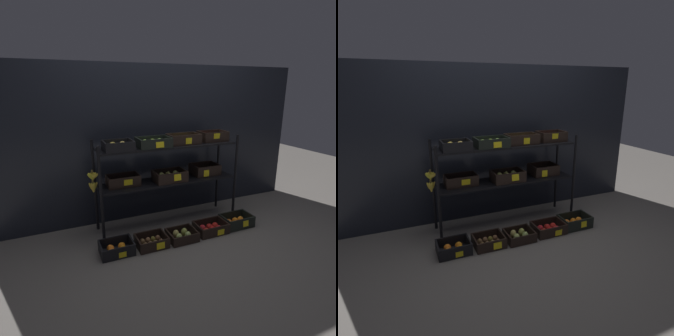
{
  "view_description": "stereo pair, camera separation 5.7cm",
  "coord_description": "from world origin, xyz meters",
  "views": [
    {
      "loc": [
        -1.23,
        -2.83,
        1.6
      ],
      "look_at": [
        0.0,
        0.0,
        0.7
      ],
      "focal_mm": 29.84,
      "sensor_mm": 36.0,
      "label": 1
    },
    {
      "loc": [
        -1.18,
        -2.85,
        1.6
      ],
      "look_at": [
        0.0,
        0.0,
        0.7
      ],
      "focal_mm": 29.84,
      "sensor_mm": 36.0,
      "label": 2
    }
  ],
  "objects": [
    {
      "name": "storefront_wall",
      "position": [
        0.0,
        0.39,
        0.93
      ],
      "size": [
        4.02,
        0.12,
        1.86
      ],
      "primitive_type": "cube",
      "color": "black",
      "rests_on": "ground_plane"
    },
    {
      "name": "crate_ground_apple_red",
      "position": [
        0.36,
        -0.4,
        0.05
      ],
      "size": [
        0.36,
        0.26,
        0.12
      ],
      "color": "black",
      "rests_on": "ground_plane"
    },
    {
      "name": "crate_ground_pear",
      "position": [
        -0.01,
        -0.41,
        0.05
      ],
      "size": [
        0.31,
        0.25,
        0.11
      ],
      "color": "black",
      "rests_on": "ground_plane"
    },
    {
      "name": "crate_ground_kiwi",
      "position": [
        -0.36,
        -0.4,
        0.04
      ],
      "size": [
        0.32,
        0.26,
        0.11
      ],
      "color": "black",
      "rests_on": "ground_plane"
    },
    {
      "name": "crate_ground_orange",
      "position": [
        -0.73,
        -0.39,
        0.05
      ],
      "size": [
        0.33,
        0.25,
        0.12
      ],
      "color": "black",
      "rests_on": "ground_plane"
    },
    {
      "name": "display_rack",
      "position": [
        -0.0,
        -0.01,
        0.78
      ],
      "size": [
        1.74,
        0.41,
        1.09
      ],
      "color": "black",
      "rests_on": "ground_plane"
    },
    {
      "name": "crate_ground_rightmost_orange",
      "position": [
        0.73,
        -0.39,
        0.05
      ],
      "size": [
        0.36,
        0.25,
        0.14
      ],
      "color": "black",
      "rests_on": "ground_plane"
    },
    {
      "name": "ground_plane",
      "position": [
        0.0,
        0.0,
        0.0
      ],
      "size": [
        10.0,
        10.0,
        0.0
      ],
      "primitive_type": "plane",
      "color": "#605B56"
    }
  ]
}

